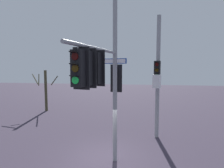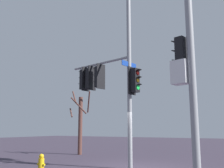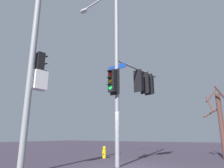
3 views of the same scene
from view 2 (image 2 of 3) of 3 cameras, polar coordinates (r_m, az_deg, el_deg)
ground_plane at (r=12.45m, az=5.43°, el=-17.90°), size 80.00×80.00×0.00m
main_signal_pole_assembly at (r=12.88m, az=-0.43°, el=4.31°), size 4.47×4.02×9.99m
secondary_pole_assembly at (r=9.01m, az=16.18°, el=3.99°), size 0.84×0.55×7.63m
fire_hydrant at (r=11.58m, az=-15.33°, el=-16.50°), size 0.38×0.24×0.73m
bare_tree_across_street at (r=18.51m, az=-7.05°, el=-8.30°), size 1.86×1.85×4.45m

